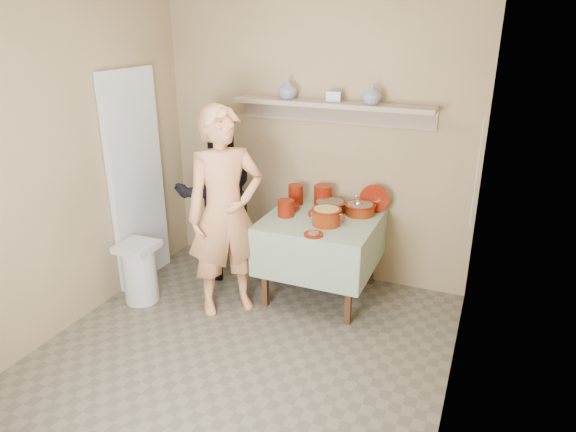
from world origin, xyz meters
The scene contains 22 objects.
ground centered at (0.00, 0.00, 0.00)m, with size 3.50×3.50×0.00m, color #625C4D.
tile_panel centered at (-1.46, 0.95, 1.00)m, with size 0.06×0.70×2.00m, color silver.
plate_stack_a centered at (-0.09, 1.52, 0.85)m, with size 0.14×0.14×0.19m, color #650F02.
plate_stack_b centered at (0.16, 1.57, 0.86)m, with size 0.17×0.17×0.20m, color #650F02.
bowl_stack centered at (-0.06, 1.20, 0.83)m, with size 0.15×0.15×0.15m, color #650F02.
empty_bowl centered at (-0.09, 1.37, 0.79)m, with size 0.18×0.18×0.05m, color #650F02.
propped_lid centered at (0.63, 1.61, 0.88)m, with size 0.27×0.27×0.02m, color #650F02.
vase_right centered at (0.56, 1.60, 1.81)m, with size 0.16×0.16×0.17m, color navy.
vase_left centered at (-0.22, 1.62, 1.81)m, with size 0.17×0.17×0.18m, color navy.
ceramic_box centered at (0.21, 1.63, 1.77)m, with size 0.13×0.09×0.09m, color navy.
person_cook centered at (-0.41, 0.74, 0.89)m, with size 0.65×0.43×1.79m, color tan.
person_helper centered at (-0.81, 1.32, 0.84)m, with size 0.81×0.63×1.67m, color black.
room_shell centered at (0.00, 0.00, 1.61)m, with size 3.04×3.54×2.62m.
serving_table centered at (0.25, 1.28, 0.64)m, with size 0.97×0.97×0.76m.
cazuela_meat_a centered at (0.26, 1.46, 0.82)m, with size 0.30×0.30×0.10m.
cazuela_meat_b centered at (0.54, 1.49, 0.82)m, with size 0.28×0.28×0.10m.
ladle centered at (0.52, 1.47, 0.87)m, with size 0.08×0.26×0.19m.
cazuela_rice centered at (0.34, 1.14, 0.85)m, with size 0.33×0.25×0.14m.
front_plate centered at (0.32, 0.88, 0.77)m, with size 0.16×0.16×0.03m.
wall_shelf centered at (0.20, 1.65, 1.67)m, with size 1.80×0.25×0.21m.
trash_bin centered at (-1.20, 0.55, 0.28)m, with size 0.32×0.32×0.56m.
electrical_cord centered at (1.47, 1.48, 1.25)m, with size 0.01×0.05×0.90m.
Camera 1 is at (1.60, -2.71, 2.40)m, focal length 32.00 mm.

